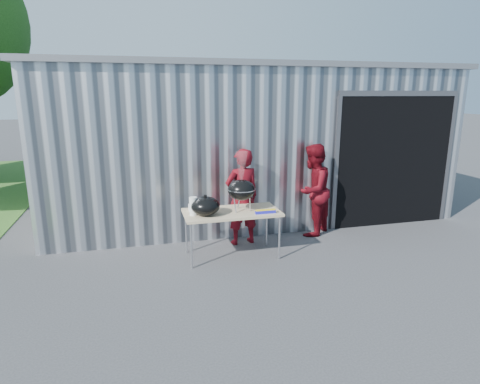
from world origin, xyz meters
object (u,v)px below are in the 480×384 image
object	(u,v)px
kettle_grill	(241,185)
person_cook	(242,197)
folding_table	(232,214)
person_bystander	(313,190)

from	to	relation	value
kettle_grill	person_cook	bearing A→B (deg)	74.00
folding_table	person_cook	world-z (taller)	person_cook
kettle_grill	person_cook	xyz separation A→B (m)	(0.15, 0.52, -0.34)
folding_table	person_bystander	world-z (taller)	person_bystander
folding_table	kettle_grill	xyz separation A→B (m)	(0.16, -0.01, 0.46)
folding_table	kettle_grill	size ratio (longest dim) A/B	1.60
person_cook	person_bystander	xyz separation A→B (m)	(1.37, 0.13, 0.01)
person_cook	folding_table	bearing A→B (deg)	49.90
person_cook	person_bystander	bearing A→B (deg)	176.33
kettle_grill	person_cook	world-z (taller)	kettle_grill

